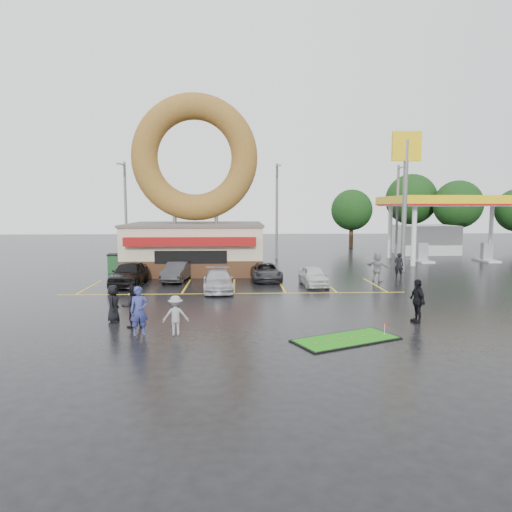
{
  "coord_description": "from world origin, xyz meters",
  "views": [
    {
      "loc": [
        0.2,
        -22.49,
        5.02
      ],
      "look_at": [
        1.27,
        3.15,
        2.2
      ],
      "focal_mm": 32.0,
      "sensor_mm": 36.0,
      "label": 1
    }
  ],
  "objects_px": {
    "donut_shop": "(195,213)",
    "shell_sign": "(406,175)",
    "streetlight_right": "(398,208)",
    "person_cameraman": "(417,301)",
    "streetlight_left": "(126,209)",
    "person_blue": "(139,311)",
    "dumpster": "(121,263)",
    "car_silver": "(218,280)",
    "car_grey": "(266,272)",
    "car_white": "(313,276)",
    "putting_green": "(346,339)",
    "streetlight_mid": "(277,209)",
    "car_black": "(129,273)",
    "car_dgrey": "(177,272)",
    "gas_station": "(441,220)"
  },
  "relations": [
    {
      "from": "donut_shop",
      "to": "putting_green",
      "type": "relative_size",
      "value": 3.1
    },
    {
      "from": "streetlight_right",
      "to": "person_cameraman",
      "type": "relative_size",
      "value": 4.77
    },
    {
      "from": "car_grey",
      "to": "person_cameraman",
      "type": "xyz_separation_m",
      "value": [
        5.85,
        -11.44,
        0.35
      ]
    },
    {
      "from": "car_grey",
      "to": "car_white",
      "type": "height_order",
      "value": "car_white"
    },
    {
      "from": "shell_sign",
      "to": "streetlight_mid",
      "type": "xyz_separation_m",
      "value": [
        -9.0,
        8.92,
        -2.6
      ]
    },
    {
      "from": "streetlight_left",
      "to": "car_silver",
      "type": "xyz_separation_m",
      "value": [
        9.07,
        -15.56,
        -4.16
      ]
    },
    {
      "from": "streetlight_mid",
      "to": "car_silver",
      "type": "distance_m",
      "value": 17.77
    },
    {
      "from": "gas_station",
      "to": "shell_sign",
      "type": "xyz_separation_m",
      "value": [
        -7.0,
        -8.94,
        3.68
      ]
    },
    {
      "from": "car_dgrey",
      "to": "dumpster",
      "type": "relative_size",
      "value": 2.16
    },
    {
      "from": "streetlight_left",
      "to": "car_grey",
      "type": "bearing_deg",
      "value": -44.5
    },
    {
      "from": "streetlight_left",
      "to": "streetlight_right",
      "type": "distance_m",
      "value": 26.08
    },
    {
      "from": "streetlight_mid",
      "to": "car_grey",
      "type": "bearing_deg",
      "value": -98.25
    },
    {
      "from": "car_dgrey",
      "to": "person_blue",
      "type": "xyz_separation_m",
      "value": [
        0.21,
        -12.94,
        0.32
      ]
    },
    {
      "from": "streetlight_right",
      "to": "dumpster",
      "type": "xyz_separation_m",
      "value": [
        -24.73,
        -9.32,
        -4.13
      ]
    },
    {
      "from": "streetlight_right",
      "to": "car_silver",
      "type": "distance_m",
      "value": 24.74
    },
    {
      "from": "person_blue",
      "to": "streetlight_mid",
      "type": "bearing_deg",
      "value": 55.36
    },
    {
      "from": "donut_shop",
      "to": "shell_sign",
      "type": "relative_size",
      "value": 1.27
    },
    {
      "from": "gas_station",
      "to": "car_dgrey",
      "type": "xyz_separation_m",
      "value": [
        -23.84,
        -12.94,
        -3.06
      ]
    },
    {
      "from": "donut_shop",
      "to": "car_white",
      "type": "bearing_deg",
      "value": -41.6
    },
    {
      "from": "person_blue",
      "to": "dumpster",
      "type": "height_order",
      "value": "person_blue"
    },
    {
      "from": "donut_shop",
      "to": "streetlight_right",
      "type": "relative_size",
      "value": 1.5
    },
    {
      "from": "streetlight_left",
      "to": "person_blue",
      "type": "height_order",
      "value": "streetlight_left"
    },
    {
      "from": "streetlight_right",
      "to": "person_blue",
      "type": "distance_m",
      "value": 33.48
    },
    {
      "from": "donut_shop",
      "to": "car_black",
      "type": "xyz_separation_m",
      "value": [
        -3.65,
        -6.58,
        -3.69
      ]
    },
    {
      "from": "streetlight_right",
      "to": "putting_green",
      "type": "xyz_separation_m",
      "value": [
        -11.72,
        -27.89,
        -4.75
      ]
    },
    {
      "from": "person_cameraman",
      "to": "car_grey",
      "type": "bearing_deg",
      "value": -160.09
    },
    {
      "from": "car_black",
      "to": "dumpster",
      "type": "xyz_separation_m",
      "value": [
        -2.08,
        6.21,
        -0.12
      ]
    },
    {
      "from": "car_dgrey",
      "to": "car_grey",
      "type": "xyz_separation_m",
      "value": [
        5.96,
        0.0,
        -0.05
      ]
    },
    {
      "from": "streetlight_left",
      "to": "streetlight_right",
      "type": "bearing_deg",
      "value": 4.4
    },
    {
      "from": "streetlight_right",
      "to": "streetlight_left",
      "type": "bearing_deg",
      "value": -175.6
    },
    {
      "from": "putting_green",
      "to": "car_white",
      "type": "bearing_deg",
      "value": 86.41
    },
    {
      "from": "dumpster",
      "to": "streetlight_right",
      "type": "bearing_deg",
      "value": 12.74
    },
    {
      "from": "streetlight_right",
      "to": "car_white",
      "type": "bearing_deg",
      "value": -124.36
    },
    {
      "from": "person_cameraman",
      "to": "person_blue",
      "type": "bearing_deg",
      "value": -89.8
    },
    {
      "from": "shell_sign",
      "to": "person_blue",
      "type": "xyz_separation_m",
      "value": [
        -16.62,
        -16.94,
        -6.41
      ]
    },
    {
      "from": "dumpster",
      "to": "car_grey",
      "type": "bearing_deg",
      "value": -30.85
    },
    {
      "from": "streetlight_left",
      "to": "car_dgrey",
      "type": "distance_m",
      "value": 14.04
    },
    {
      "from": "streetlight_left",
      "to": "streetlight_mid",
      "type": "height_order",
      "value": "same"
    },
    {
      "from": "shell_sign",
      "to": "putting_green",
      "type": "distance_m",
      "value": 21.29
    },
    {
      "from": "car_white",
      "to": "putting_green",
      "type": "distance_m",
      "value": 11.86
    },
    {
      "from": "car_black",
      "to": "person_cameraman",
      "type": "relative_size",
      "value": 2.41
    },
    {
      "from": "streetlight_left",
      "to": "streetlight_mid",
      "type": "xyz_separation_m",
      "value": [
        14.0,
        1.0,
        0.0
      ]
    },
    {
      "from": "car_dgrey",
      "to": "car_white",
      "type": "height_order",
      "value": "car_dgrey"
    },
    {
      "from": "donut_shop",
      "to": "streetlight_left",
      "type": "relative_size",
      "value": 1.5
    },
    {
      "from": "car_black",
      "to": "car_dgrey",
      "type": "xyz_separation_m",
      "value": [
        2.82,
        1.61,
        -0.13
      ]
    },
    {
      "from": "shell_sign",
      "to": "person_cameraman",
      "type": "bearing_deg",
      "value": -108.04
    },
    {
      "from": "car_silver",
      "to": "person_blue",
      "type": "xyz_separation_m",
      "value": [
        -2.69,
        -9.3,
        0.34
      ]
    },
    {
      "from": "streetlight_mid",
      "to": "dumpster",
      "type": "relative_size",
      "value": 5.0
    },
    {
      "from": "dumpster",
      "to": "putting_green",
      "type": "height_order",
      "value": "dumpster"
    },
    {
      "from": "streetlight_left",
      "to": "donut_shop",
      "type": "bearing_deg",
      "value": -44.78
    }
  ]
}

